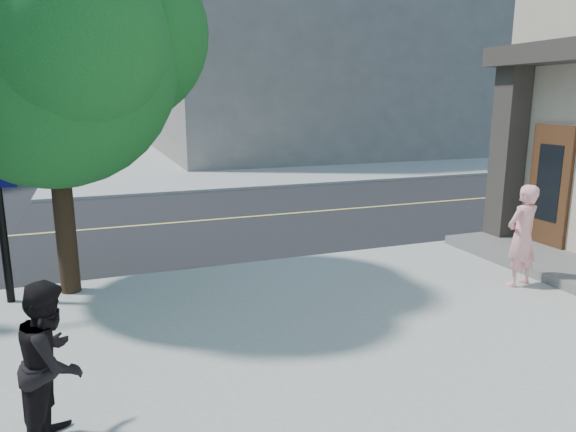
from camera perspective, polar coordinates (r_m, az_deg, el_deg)
name	(u,v)px	position (r m, az deg, el deg)	size (l,w,h in m)	color
ground	(43,292)	(10.29, -25.27, -7.49)	(140.00, 140.00, 0.00)	black
road_ew	(57,232)	(14.60, -23.97, -1.64)	(140.00, 9.00, 0.01)	black
sidewalk_ne	(300,152)	(33.75, 1.30, 7.03)	(29.00, 25.00, 0.12)	#A1A19C
filler_ne	(305,38)	(34.45, 1.85, 18.91)	(18.00, 16.00, 14.00)	slate
man_on_phone	(522,236)	(9.90, 24.24, -1.98)	(0.66, 0.43, 1.80)	pink
pedestrian	(52,362)	(5.53, -24.42, -14.32)	(0.78, 0.61, 1.60)	black
street_tree	(54,31)	(9.27, -24.19, 17.99)	(4.95, 4.50, 6.57)	black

